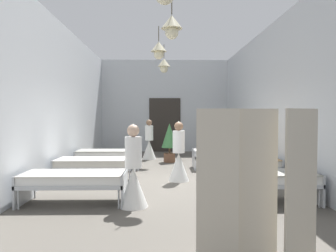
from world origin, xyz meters
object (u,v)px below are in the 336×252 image
object	(u,v)px
bed_left_row_0	(74,180)
bed_right_row_2	(224,154)
bed_right_row_0	(264,179)
potted_plant	(169,139)
bed_left_row_2	(108,155)
nurse_near_aisle	(179,160)
bed_left_row_1	(95,164)
nurse_mid_aisle	(133,177)
privacy_screen	(259,193)
bed_right_row_1	(239,164)
nurse_far_aisle	(149,145)

from	to	relation	value
bed_left_row_0	bed_right_row_2	xyz separation A→B (m)	(3.54, 3.80, 0.00)
bed_right_row_0	potted_plant	world-z (taller)	potted_plant
bed_left_row_2	nurse_near_aisle	xyz separation A→B (m)	(2.05, -1.81, 0.09)
bed_left_row_1	nurse_mid_aisle	size ratio (longest dim) A/B	1.28
bed_right_row_0	privacy_screen	xyz separation A→B (m)	(-0.95, -2.74, 0.41)
bed_right_row_2	nurse_near_aisle	world-z (taller)	nurse_near_aisle
nurse_mid_aisle	bed_left_row_0	bearing A→B (deg)	3.18
bed_left_row_1	privacy_screen	world-z (taller)	privacy_screen
privacy_screen	bed_left_row_1	bearing A→B (deg)	111.37
bed_left_row_0	bed_left_row_2	size ratio (longest dim) A/B	1.00
nurse_near_aisle	privacy_screen	distance (m)	4.78
bed_left_row_0	nurse_mid_aisle	world-z (taller)	nurse_mid_aisle
bed_right_row_0	nurse_mid_aisle	size ratio (longest dim) A/B	1.28
bed_right_row_1	bed_right_row_2	xyz separation A→B (m)	(0.00, 1.90, 0.00)
bed_right_row_0	privacy_screen	distance (m)	2.93
bed_left_row_1	bed_left_row_2	distance (m)	1.90
privacy_screen	bed_left_row_0	bearing A→B (deg)	125.58
bed_right_row_0	potted_plant	xyz separation A→B (m)	(-1.65, 5.17, 0.37)
bed_right_row_1	nurse_mid_aisle	xyz separation A→B (m)	(-2.43, -2.14, 0.09)
potted_plant	bed_left_row_1	bearing A→B (deg)	-120.10
nurse_near_aisle	nurse_mid_aisle	world-z (taller)	same
bed_left_row_1	nurse_near_aisle	size ratio (longest dim) A/B	1.28
nurse_mid_aisle	privacy_screen	size ratio (longest dim) A/B	0.87
bed_left_row_2	nurse_far_aisle	size ratio (longest dim) A/B	1.28
bed_left_row_0	potted_plant	size ratio (longest dim) A/B	1.40
bed_left_row_0	nurse_mid_aisle	bearing A→B (deg)	-12.32
bed_left_row_0	privacy_screen	world-z (taller)	privacy_screen
nurse_near_aisle	nurse_mid_aisle	size ratio (longest dim) A/B	1.00
bed_left_row_0	nurse_near_aisle	distance (m)	2.86
bed_left_row_1	bed_right_row_2	world-z (taller)	same
bed_right_row_2	nurse_near_aisle	bearing A→B (deg)	-129.64
bed_right_row_0	bed_right_row_1	bearing A→B (deg)	90.00
bed_right_row_2	nurse_near_aisle	xyz separation A→B (m)	(-1.50, -1.81, 0.09)
bed_left_row_1	bed_right_row_2	distance (m)	4.02
bed_right_row_1	nurse_mid_aisle	world-z (taller)	nurse_mid_aisle
bed_right_row_0	nurse_near_aisle	size ratio (longest dim) A/B	1.28
bed_right_row_2	nurse_mid_aisle	xyz separation A→B (m)	(-2.43, -4.04, 0.09)
bed_left_row_0	bed_right_row_1	bearing A→B (deg)	28.19
bed_left_row_1	bed_right_row_2	bearing A→B (deg)	28.19
potted_plant	nurse_far_aisle	bearing A→B (deg)	133.72
bed_left_row_1	bed_left_row_2	xyz separation A→B (m)	(0.00, 1.90, 0.00)
nurse_mid_aisle	nurse_far_aisle	distance (m)	6.18
bed_left_row_2	nurse_mid_aisle	bearing A→B (deg)	-74.55
bed_left_row_0	potted_plant	bearing A→B (deg)	69.86
nurse_near_aisle	bed_left_row_2	bearing A→B (deg)	127.86
bed_left_row_0	nurse_mid_aisle	size ratio (longest dim) A/B	1.28
bed_left_row_2	nurse_mid_aisle	size ratio (longest dim) A/B	1.28
nurse_near_aisle	privacy_screen	xyz separation A→B (m)	(0.55, -4.74, 0.32)
bed_right_row_0	nurse_far_aisle	xyz separation A→B (m)	(-2.38, 5.94, 0.09)
bed_left_row_1	bed_left_row_2	world-z (taller)	same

